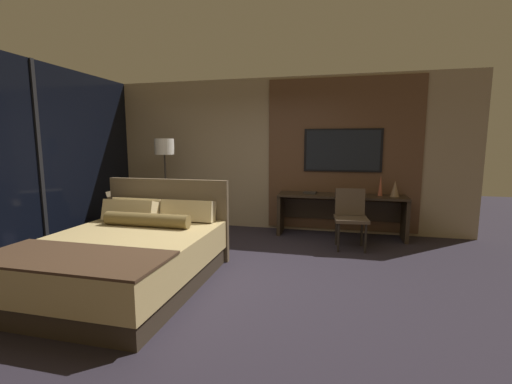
% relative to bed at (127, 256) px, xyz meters
% --- Properties ---
extents(ground_plane, '(16.00, 16.00, 0.00)m').
position_rel_bed_xyz_m(ground_plane, '(1.04, 0.43, -0.34)').
color(ground_plane, '#28232D').
extents(wall_back_tv_panel, '(7.20, 0.09, 2.80)m').
position_rel_bed_xyz_m(wall_back_tv_panel, '(1.24, 3.02, 1.06)').
color(wall_back_tv_panel, tan).
rests_on(wall_back_tv_panel, ground_plane).
extents(wall_left_window, '(0.06, 6.00, 2.80)m').
position_rel_bed_xyz_m(wall_left_window, '(-1.96, 0.83, 0.99)').
color(wall_left_window, black).
rests_on(wall_left_window, ground_plane).
extents(bed, '(1.77, 2.21, 1.12)m').
position_rel_bed_xyz_m(bed, '(0.00, 0.00, 0.00)').
color(bed, '#33281E').
rests_on(bed, ground_plane).
extents(desk, '(2.16, 0.55, 0.73)m').
position_rel_bed_xyz_m(desk, '(2.38, 2.73, 0.17)').
color(desk, '#2D2319').
rests_on(desk, ground_plane).
extents(tv, '(1.34, 0.04, 0.76)m').
position_rel_bed_xyz_m(tv, '(2.38, 2.95, 1.15)').
color(tv, black).
extents(desk_chair, '(0.53, 0.53, 0.91)m').
position_rel_bed_xyz_m(desk_chair, '(2.52, 2.08, 0.21)').
color(desk_chair, '#4C3D2D').
rests_on(desk_chair, ground_plane).
extents(armchair_by_window, '(1.12, 1.12, 0.82)m').
position_rel_bed_xyz_m(armchair_by_window, '(-1.02, 1.68, -0.06)').
color(armchair_by_window, brown).
rests_on(armchair_by_window, ground_plane).
extents(floor_lamp, '(0.34, 0.34, 1.70)m').
position_rel_bed_xyz_m(floor_lamp, '(-0.70, 2.25, 1.08)').
color(floor_lamp, '#282623').
rests_on(floor_lamp, ground_plane).
extents(vase_tall, '(0.08, 0.08, 0.36)m').
position_rel_bed_xyz_m(vase_tall, '(3.02, 2.75, 0.57)').
color(vase_tall, '#B2563D').
rests_on(vase_tall, desk).
extents(vase_short, '(0.15, 0.15, 0.27)m').
position_rel_bed_xyz_m(vase_short, '(3.24, 2.70, 0.53)').
color(vase_short, '#846647').
rests_on(vase_short, desk).
extents(book, '(0.24, 0.19, 0.03)m').
position_rel_bed_xyz_m(book, '(1.85, 2.74, 0.41)').
color(book, '#332D28').
rests_on(book, desk).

